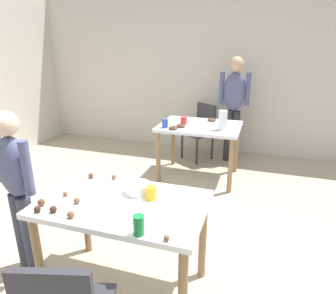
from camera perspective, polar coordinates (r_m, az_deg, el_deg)
The scene contains 28 objects.
ground_plane at distance 2.70m, azimuth -2.89°, elevation -22.52°, with size 6.40×6.40×0.00m, color tan.
wall_back at distance 5.15m, azimuth 9.76°, elevation 13.51°, with size 6.40×0.10×2.60m, color beige.
dining_table_near at distance 2.21m, azimuth -8.45°, elevation -12.55°, with size 1.16×0.71×0.75m.
dining_table_far at distance 4.06m, azimuth 5.95°, elevation 2.69°, with size 1.06×0.79×0.75m.
chair_far_table at distance 4.83m, azimuth 6.27°, elevation 3.56°, with size 0.55×0.55×0.87m.
person_girl_near at distance 2.58m, azimuth -26.69°, elevation -5.96°, with size 0.45×0.29×1.34m.
person_adult_far at distance 4.67m, azimuth 12.31°, elevation 8.59°, with size 0.45×0.22×1.60m.
mixing_bowl at distance 2.24m, azimuth -5.78°, elevation -7.71°, with size 0.19×0.19×0.07m, color white.
soda_can at distance 1.78m, azimuth -5.53°, elevation -14.44°, with size 0.07×0.07×0.12m, color #198438.
fork_near at distance 2.09m, azimuth 2.83°, elevation -10.73°, with size 0.17×0.02×0.01m, color silver.
cup_near_0 at distance 2.14m, azimuth -3.16°, elevation -8.62°, with size 0.08×0.08×0.10m, color yellow.
cake_ball_0 at distance 2.17m, azimuth -23.42°, elevation -10.75°, with size 0.04×0.04×0.04m, color #3D2319.
cake_ball_1 at distance 2.24m, azimuth -22.79°, elevation -9.59°, with size 0.05×0.05×0.05m, color brown.
cake_ball_2 at distance 2.18m, azimuth -16.80°, elevation -9.65°, with size 0.04×0.04×0.04m, color brown.
cake_ball_3 at distance 2.48m, azimuth -10.19°, elevation -5.59°, with size 0.04×0.04×0.04m, color brown.
cake_ball_4 at distance 1.75m, azimuth -0.27°, elevation -16.78°, with size 0.04×0.04×0.04m, color brown.
cake_ball_5 at distance 1.90m, azimuth -5.82°, elevation -13.34°, with size 0.05×0.05×0.05m, color #3D2319.
cake_ball_6 at distance 2.03m, azimuth -17.86°, elevation -12.02°, with size 0.05×0.05×0.05m, color brown.
cake_ball_7 at distance 2.31m, azimuth -18.79°, elevation -8.33°, with size 0.04×0.04×0.04m, color brown.
cake_ball_8 at distance 2.53m, azimuth -14.32°, elevation -5.24°, with size 0.05×0.05×0.05m, color brown.
cake_ball_9 at distance 2.13m, azimuth -20.83°, elevation -10.91°, with size 0.05×0.05×0.05m, color #3D2319.
pitcher_far at distance 3.82m, azimuth 10.27°, elevation 4.99°, with size 0.11×0.11×0.24m, color white.
cup_far_0 at distance 3.87m, azimuth -0.59°, elevation 4.50°, with size 0.08×0.08×0.12m, color #3351B2.
cup_far_1 at distance 4.06m, azimuth 2.97°, elevation 5.00°, with size 0.08×0.08×0.09m, color red.
cup_far_2 at distance 4.01m, azimuth 10.50°, elevation 4.55°, with size 0.08×0.08×0.10m, color yellow.
donut_far_0 at distance 4.25m, azimuth 8.23°, elevation 5.10°, with size 0.12×0.12×0.03m, color brown.
donut_far_1 at distance 3.91m, azimuth 2.41°, elevation 4.01°, with size 0.12×0.12×0.03m, color brown.
donut_far_2 at distance 3.81m, azimuth 0.99°, elevation 3.60°, with size 0.12×0.12×0.03m, color brown.
Camera 1 is at (0.73, -1.87, 1.80)m, focal length 32.34 mm.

